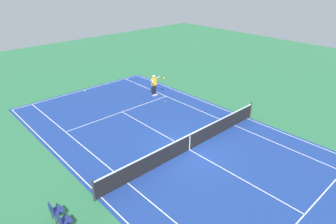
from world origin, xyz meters
The scene contains 8 objects.
ground_plane centered at (0.00, 0.00, 0.00)m, with size 60.00×60.00×0.00m, color #2D7247.
court_slab centered at (0.00, 0.00, 0.00)m, with size 24.20×11.40×0.00m, color navy.
court_line_markings centered at (0.00, 0.00, 0.00)m, with size 23.85×11.05×0.01m.
tennis_net centered at (0.00, 0.00, 0.49)m, with size 0.10×11.70×1.08m.
tennis_player_near centered at (7.18, -3.59, 0.93)m, with size 1.05×0.78×1.70m.
tennis_ball centered at (5.69, -3.38, 0.03)m, with size 0.07×0.07×0.07m, color #CCE01E.
spectator_chair_2 centered at (-0.67, 7.46, 0.52)m, with size 0.44×0.44×0.88m.
spectator_chair_3 centered at (0.03, 7.46, 0.52)m, with size 0.44×0.44×0.88m.
Camera 1 is at (-9.17, 9.99, 8.85)m, focal length 31.44 mm.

